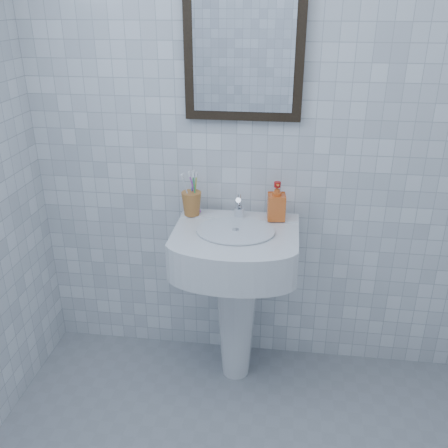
# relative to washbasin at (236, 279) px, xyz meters

# --- Properties ---
(wall_back) EXTENTS (2.20, 0.02, 2.50)m
(wall_back) POSITION_rel_washbasin_xyz_m (0.11, 0.22, 0.70)
(wall_back) COLOR white
(wall_back) RESTS_ON ground
(washbasin) EXTENTS (0.54, 0.39, 0.83)m
(washbasin) POSITION_rel_washbasin_xyz_m (0.00, 0.00, 0.00)
(washbasin) COLOR white
(washbasin) RESTS_ON ground
(faucet) EXTENTS (0.05, 0.10, 0.11)m
(faucet) POSITION_rel_washbasin_xyz_m (0.00, 0.10, 0.31)
(faucet) COLOR silver
(faucet) RESTS_ON washbasin
(toothbrush_cup) EXTENTS (0.10, 0.10, 0.11)m
(toothbrush_cup) POSITION_rel_washbasin_xyz_m (-0.22, 0.10, 0.32)
(toothbrush_cup) COLOR #B36D2F
(toothbrush_cup) RESTS_ON washbasin
(soap_dispenser) EXTENTS (0.09, 0.09, 0.17)m
(soap_dispenser) POSITION_rel_washbasin_xyz_m (0.17, 0.10, 0.35)
(soap_dispenser) COLOR red
(soap_dispenser) RESTS_ON washbasin
(wall_mirror) EXTENTS (0.50, 0.04, 0.62)m
(wall_mirror) POSITION_rel_washbasin_xyz_m (0.00, 0.20, 1.00)
(wall_mirror) COLOR black
(wall_mirror) RESTS_ON wall_back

